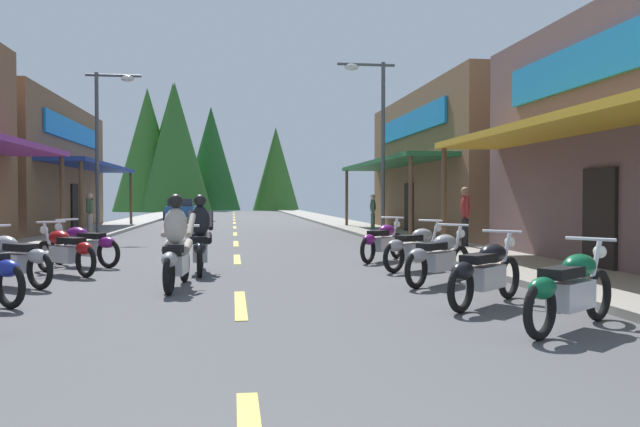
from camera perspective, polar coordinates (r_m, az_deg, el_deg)
name	(u,v)px	position (r m, az deg, el deg)	size (l,w,h in m)	color
ground	(235,233)	(27.80, -7.68, -1.76)	(9.44, 82.22, 0.10)	#4C4C4F
sidewalk_left	(94,231)	(28.40, -19.71, -1.54)	(2.39, 82.22, 0.12)	#9E9991
sidewalk_right	(368,229)	(28.44, 4.32, -1.45)	(2.39, 82.22, 0.12)	gray
centerline_dashes	(235,227)	(31.65, -7.71, -1.26)	(0.16, 59.21, 0.01)	#E0C64C
storefront_right_far	(513,165)	(27.75, 17.04, 4.25)	(10.79, 13.04, 5.77)	brown
streetlamp_left	(105,131)	(25.11, -18.84, 7.11)	(2.03, 0.30, 6.17)	#474C51
streetlamp_right	(375,125)	(22.26, 4.98, 7.99)	(2.03, 0.30, 6.22)	#474C51
motorcycle_parked_right_0	(570,288)	(7.76, 21.68, -6.25)	(1.79, 1.34, 1.04)	black
motorcycle_parked_right_1	(485,271)	(9.12, 14.73, -5.04)	(1.66, 1.50, 1.04)	black
motorcycle_parked_right_2	(438,256)	(11.17, 10.65, -3.83)	(1.67, 1.50, 1.04)	black
motorcycle_parked_right_3	(416,247)	(13.24, 8.63, -2.99)	(1.76, 1.37, 1.04)	black
motorcycle_parked_right_4	(382,241)	(15.02, 5.65, -2.45)	(1.46, 1.69, 1.04)	black
motorcycle_parked_left_2	(13,258)	(11.90, -26.01, -3.63)	(1.73, 1.42, 1.04)	black
motorcycle_parked_left_3	(65,250)	(13.30, -22.02, -3.06)	(1.55, 1.62, 1.04)	black
motorcycle_parked_left_4	(84,244)	(14.71, -20.53, -2.62)	(1.80, 1.32, 1.04)	black
rider_cruising_lead	(177,249)	(10.72, -12.82, -3.17)	(0.61, 2.14, 1.57)	black
rider_cruising_trailing	(200,240)	(12.78, -10.77, -2.41)	(0.60, 2.14, 1.57)	black
pedestrian_by_shop	(465,213)	(18.45, 12.98, 0.03)	(0.29, 0.57, 1.81)	black
pedestrian_browsing	(373,210)	(27.73, 4.80, 0.31)	(0.26, 0.57, 1.64)	#3F593F
pedestrian_strolling	(90,211)	(26.61, -20.08, 0.25)	(0.32, 0.56, 1.69)	#B2A599
parked_car_curbside	(181,209)	(43.39, -12.42, 0.36)	(2.07, 4.30, 1.40)	#1E4C8C
treeline_backdrop	(185,152)	(69.78, -12.14, 5.47)	(20.05, 14.10, 13.79)	#326623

